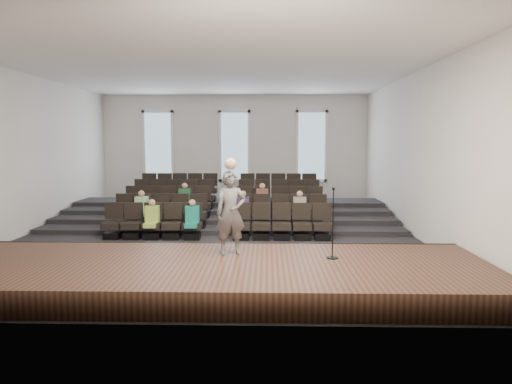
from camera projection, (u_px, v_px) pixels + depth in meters
ground at (219, 235)px, 14.14m from camera, size 14.00×14.00×0.00m
ceiling at (217, 70)px, 13.60m from camera, size 12.00×14.00×0.02m
wall_back at (235, 150)px, 20.85m from camera, size 12.00×0.04×5.00m
wall_front at (169, 167)px, 6.90m from camera, size 12.00×0.04×5.00m
wall_left at (23, 154)px, 14.02m from camera, size 0.04×14.00×5.00m
wall_right at (417, 155)px, 13.72m from camera, size 0.04×14.00×5.00m
stage at (192, 275)px, 9.05m from camera, size 11.80×3.60×0.50m
stage_lip at (204, 253)px, 10.81m from camera, size 11.80×0.06×0.52m
risers at (228, 213)px, 17.27m from camera, size 11.80×4.80×0.60m
seating_rows at (224, 206)px, 15.60m from camera, size 6.80×4.70×1.67m
windows at (235, 146)px, 20.76m from camera, size 8.44×0.10×3.24m
audience at (212, 207)px, 14.51m from camera, size 5.45×2.64×1.10m
speaker at (231, 213)px, 9.65m from camera, size 0.73×0.57×1.76m
mic_stand at (333, 237)px, 9.30m from camera, size 0.24×0.24×1.46m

